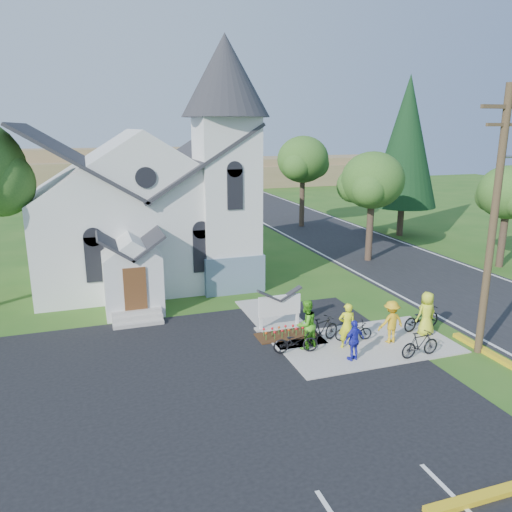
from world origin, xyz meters
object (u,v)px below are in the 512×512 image
object	(u,v)px
cyclist_1	(306,324)
bike_3	(420,344)
cyclist_0	(347,326)
bike_2	(353,331)
bike_0	(296,341)
cyclist_3	(391,322)
cyclist_4	(427,313)
utility_pole	(496,215)
bike_1	(322,330)
cyclist_2	(354,340)
church_sign	(279,306)
bike_4	(421,318)

from	to	relation	value
cyclist_1	bike_3	bearing A→B (deg)	127.54
cyclist_0	bike_2	world-z (taller)	cyclist_0
cyclist_1	bike_0	bearing A→B (deg)	3.54
cyclist_3	cyclist_4	world-z (taller)	cyclist_4
bike_3	cyclist_4	world-z (taller)	cyclist_4
utility_pole	bike_2	distance (m)	6.93
bike_1	cyclist_4	bearing A→B (deg)	-118.60
bike_3	cyclist_2	bearing A→B (deg)	73.27
bike_2	cyclist_3	world-z (taller)	cyclist_3
bike_0	cyclist_4	bearing A→B (deg)	-81.59
cyclist_0	cyclist_1	distance (m)	1.61
bike_3	bike_0	bearing A→B (deg)	63.18
cyclist_1	cyclist_4	bearing A→B (deg)	152.31
bike_0	cyclist_0	bearing A→B (deg)	-85.71
bike_2	cyclist_3	bearing A→B (deg)	-105.32
bike_2	cyclist_3	distance (m)	1.55
cyclist_1	bike_1	bearing A→B (deg)	171.88
bike_1	cyclist_2	world-z (taller)	cyclist_2
church_sign	bike_3	distance (m)	5.97
utility_pole	cyclist_3	world-z (taller)	utility_pole
cyclist_1	bike_2	bearing A→B (deg)	157.60
bike_0	cyclist_2	distance (m)	2.23
bike_0	bike_2	world-z (taller)	bike_0
utility_pole	bike_4	bearing A→B (deg)	108.83
cyclist_2	bike_3	world-z (taller)	cyclist_2
cyclist_4	bike_4	distance (m)	0.69
bike_3	utility_pole	bearing A→B (deg)	-100.48
bike_1	bike_3	size ratio (longest dim) A/B	1.09
cyclist_1	bike_1	world-z (taller)	cyclist_1
cyclist_0	cyclist_1	bearing A→B (deg)	-4.16
cyclist_3	utility_pole	bearing A→B (deg)	144.20
church_sign	bike_2	distance (m)	3.32
church_sign	cyclist_0	size ratio (longest dim) A/B	1.19
church_sign	cyclist_2	xyz separation A→B (m)	(1.49, -3.82, -0.19)
cyclist_1	cyclist_2	world-z (taller)	cyclist_1
bike_1	bike_2	bearing A→B (deg)	-118.61
bike_1	cyclist_4	world-z (taller)	cyclist_4
cyclist_0	bike_2	bearing A→B (deg)	-127.06
utility_pole	bike_3	size ratio (longest dim) A/B	5.94
cyclist_1	utility_pole	bearing A→B (deg)	135.91
bike_2	bike_3	xyz separation A→B (m)	(1.64, -2.15, 0.10)
cyclist_2	cyclist_4	world-z (taller)	cyclist_4
cyclist_0	bike_3	bearing A→B (deg)	156.72
church_sign	bike_0	bearing A→B (deg)	-97.20
cyclist_2	bike_2	world-z (taller)	cyclist_2
cyclist_2	utility_pole	bearing A→B (deg)	158.05
bike_4	cyclist_3	bearing A→B (deg)	99.99
bike_0	cyclist_1	xyz separation A→B (m)	(0.54, 0.28, 0.53)
cyclist_3	bike_4	size ratio (longest dim) A/B	0.90
utility_pole	bike_2	xyz separation A→B (m)	(-4.20, 2.45, -4.95)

